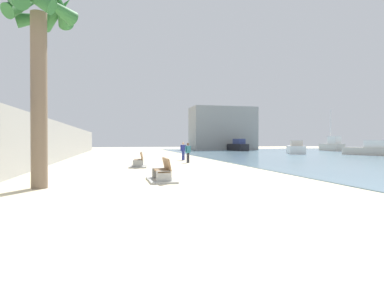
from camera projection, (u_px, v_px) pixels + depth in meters
The scene contains 13 objects.
ground_plane at pixel (146, 160), 27.48m from camera, with size 120.00×120.00×0.00m, color beige.
seawall at pixel (55, 142), 25.71m from camera, with size 0.80×64.00×3.28m, color #9E9E99.
water_bay at pixel (370, 157), 33.10m from camera, with size 36.00×68.00×0.04m, color #6B8EA3.
palm_tree at pixel (40, 40), 11.04m from camera, with size 2.78×2.74×7.39m.
bench_near at pixel (162, 176), 13.08m from camera, with size 1.11×2.11×0.98m.
bench_far at pixel (139, 163), 20.18m from camera, with size 1.32×2.21×0.98m.
person_walking at pixel (183, 150), 27.29m from camera, with size 0.48×0.30×1.60m.
person_standing at pixel (188, 151), 24.04m from camera, with size 0.49×0.30×1.56m.
boat_far_left at pixel (237, 146), 53.27m from camera, with size 1.80×6.77×2.04m.
boat_outer at pixel (296, 148), 41.02m from camera, with size 4.30×5.99×1.73m.
boat_distant at pixel (371, 150), 36.05m from camera, with size 3.28×6.13×1.74m.
boat_mid_bay at pixel (332, 145), 52.80m from camera, with size 2.97×6.91×7.35m.
harbor_building at pixel (223, 129), 58.64m from camera, with size 12.00×6.00×8.08m, color gray.
Camera 1 is at (-2.41, -9.67, 1.70)m, focal length 28.82 mm.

